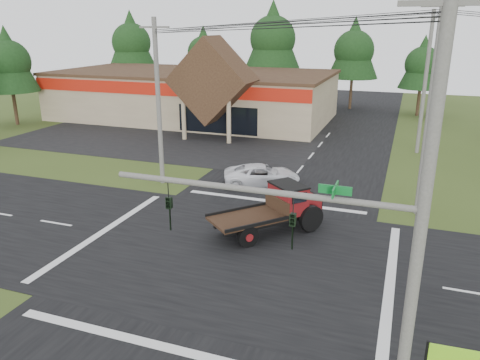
% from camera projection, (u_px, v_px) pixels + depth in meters
% --- Properties ---
extents(ground, '(120.00, 120.00, 0.00)m').
position_uv_depth(ground, '(232.00, 253.00, 21.57)').
color(ground, '#364819').
rests_on(ground, ground).
extents(road_ns, '(12.00, 120.00, 0.02)m').
position_uv_depth(road_ns, '(232.00, 253.00, 21.57)').
color(road_ns, black).
rests_on(road_ns, ground).
extents(road_ew, '(120.00, 12.00, 0.02)m').
position_uv_depth(road_ew, '(232.00, 253.00, 21.57)').
color(road_ew, black).
rests_on(road_ew, ground).
extents(parking_apron, '(28.00, 14.00, 0.02)m').
position_uv_depth(parking_apron, '(163.00, 140.00, 43.05)').
color(parking_apron, black).
rests_on(parking_apron, ground).
extents(cvs_building, '(30.40, 18.20, 9.19)m').
position_uv_depth(cvs_building, '(194.00, 94.00, 52.17)').
color(cvs_building, gray).
rests_on(cvs_building, ground).
extents(traffic_signal_mast, '(8.12, 0.24, 7.00)m').
position_uv_depth(traffic_signal_mast, '(343.00, 260.00, 11.61)').
color(traffic_signal_mast, '#595651').
rests_on(traffic_signal_mast, ground).
extents(utility_pole_nr, '(2.00, 0.30, 11.00)m').
position_uv_depth(utility_pole_nr, '(421.00, 225.00, 10.69)').
color(utility_pole_nr, '#595651').
rests_on(utility_pole_nr, ground).
extents(utility_pole_nw, '(2.00, 0.30, 10.50)m').
position_uv_depth(utility_pole_nw, '(158.00, 102.00, 29.61)').
color(utility_pole_nw, '#595651').
rests_on(utility_pole_nw, ground).
extents(utility_pole_ne, '(2.00, 0.30, 11.50)m').
position_uv_depth(utility_pole_ne, '(430.00, 108.00, 24.30)').
color(utility_pole_ne, '#595651').
rests_on(utility_pole_ne, ground).
extents(utility_pole_n, '(2.00, 0.30, 11.20)m').
position_uv_depth(utility_pole_n, '(425.00, 82.00, 36.85)').
color(utility_pole_n, '#595651').
rests_on(utility_pole_n, ground).
extents(tree_row_a, '(6.72, 6.72, 12.12)m').
position_uv_depth(tree_row_a, '(131.00, 41.00, 64.44)').
color(tree_row_a, '#332316').
rests_on(tree_row_a, ground).
extents(tree_row_b, '(5.60, 5.60, 10.10)m').
position_uv_depth(tree_row_b, '(204.00, 51.00, 63.43)').
color(tree_row_b, '#332316').
rests_on(tree_row_b, ground).
extents(tree_row_c, '(7.28, 7.28, 13.13)m').
position_uv_depth(tree_row_c, '(273.00, 36.00, 58.69)').
color(tree_row_c, '#332316').
rests_on(tree_row_c, ground).
extents(tree_row_d, '(6.16, 6.16, 11.11)m').
position_uv_depth(tree_row_d, '(354.00, 48.00, 56.78)').
color(tree_row_d, '#332316').
rests_on(tree_row_d, ground).
extents(tree_row_e, '(5.04, 5.04, 9.09)m').
position_uv_depth(tree_row_e, '(423.00, 63.00, 52.84)').
color(tree_row_e, '#332316').
rests_on(tree_row_e, ground).
extents(tree_side_w, '(5.60, 5.60, 10.10)m').
position_uv_depth(tree_side_w, '(8.00, 60.00, 47.64)').
color(tree_side_w, '#332316').
rests_on(tree_side_w, ground).
extents(antique_flatbed_truck, '(5.55, 5.85, 2.44)m').
position_uv_depth(antique_flatbed_truck, '(268.00, 210.00, 23.35)').
color(antique_flatbed_truck, '#5B0D0F').
rests_on(antique_flatbed_truck, ground).
extents(white_pickup, '(5.43, 3.93, 1.37)m').
position_uv_depth(white_pickup, '(262.00, 175.00, 30.58)').
color(white_pickup, white).
rests_on(white_pickup, ground).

